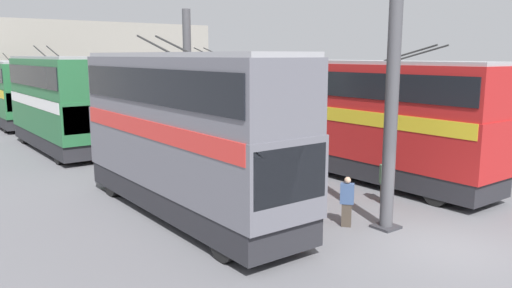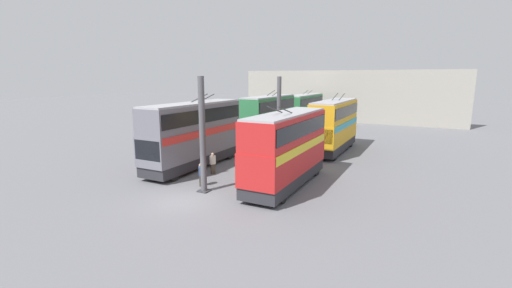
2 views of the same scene
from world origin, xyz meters
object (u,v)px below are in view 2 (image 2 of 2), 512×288
at_px(bus_right_mid, 269,115).
at_px(bus_right_far, 304,108).
at_px(bus_left_far, 334,123).
at_px(oil_drum, 291,153).
at_px(person_aisle_midway, 249,155).
at_px(person_by_right_row, 213,163).
at_px(bus_right_near, 194,131).
at_px(person_aisle_foreground, 201,174).
at_px(bus_left_near, 287,145).
at_px(person_by_left_row, 244,176).

distance_m(bus_right_mid, bus_right_far, 12.72).
height_order(bus_left_far, oil_drum, bus_left_far).
bearing_deg(bus_left_far, person_aisle_midway, 149.46).
distance_m(bus_right_far, person_by_right_row, 28.43).
relative_size(bus_right_near, bus_right_mid, 1.03).
distance_m(person_aisle_foreground, oil_drum, 10.79).
relative_size(bus_left_far, person_aisle_foreground, 6.11).
distance_m(bus_right_near, bus_right_mid, 14.45).
height_order(bus_right_far, person_aisle_midway, bus_right_far).
xyz_separation_m(bus_left_near, bus_right_mid, (15.69, 8.68, 0.08)).
height_order(bus_right_near, bus_right_mid, bus_right_near).
xyz_separation_m(bus_left_far, bus_right_far, (15.95, 8.68, -0.17)).
bearing_deg(person_by_right_row, bus_left_far, 92.36).
xyz_separation_m(bus_right_far, person_aisle_midway, (-24.46, -3.66, -1.88)).
xyz_separation_m(bus_right_mid, person_by_left_row, (-17.59, -6.38, -2.08)).
xyz_separation_m(bus_left_near, oil_drum, (7.76, 2.74, -2.41)).
distance_m(bus_left_far, person_by_right_row, 13.92).
xyz_separation_m(bus_right_mid, person_aisle_foreground, (-18.42, -3.47, -2.12)).
distance_m(bus_left_near, bus_right_mid, 17.93).
relative_size(bus_right_far, oil_drum, 11.75).
distance_m(bus_right_mid, person_by_left_row, 18.83).
relative_size(bus_right_far, person_by_left_row, 6.51).
relative_size(bus_right_near, person_aisle_midway, 6.45).
xyz_separation_m(bus_left_far, person_aisle_foreground, (-15.19, 5.21, -2.09)).
bearing_deg(person_aisle_midway, oil_drum, 105.75).
bearing_deg(person_by_right_row, person_aisle_foreground, -42.39).
xyz_separation_m(person_aisle_midway, oil_drum, (3.82, -2.29, -0.41)).
xyz_separation_m(person_aisle_foreground, person_by_right_row, (2.88, 0.97, 0.05)).
relative_size(bus_left_near, bus_right_far, 0.88).
relative_size(bus_right_near, person_by_right_row, 6.36).
height_order(person_by_left_row, person_aisle_midway, same).
xyz_separation_m(bus_left_near, person_aisle_foreground, (-2.73, 5.21, -2.04)).
bearing_deg(bus_right_mid, person_by_left_row, -160.07).
xyz_separation_m(bus_left_near, bus_left_far, (12.46, 0.00, 0.05)).
height_order(bus_right_near, person_by_left_row, bus_right_near).
relative_size(person_by_right_row, oil_drum, 1.83).
height_order(bus_left_far, person_aisle_midway, bus_left_far).
bearing_deg(person_aisle_midway, bus_right_near, -96.85).
relative_size(bus_left_far, bus_right_far, 0.90).
distance_m(bus_left_near, bus_right_far, 29.71).
relative_size(bus_left_near, bus_right_mid, 0.92).
bearing_deg(bus_right_mid, bus_left_far, -110.42).
relative_size(bus_left_near, bus_right_near, 0.89).
height_order(bus_right_mid, person_by_left_row, bus_right_mid).
bearing_deg(bus_right_mid, person_by_right_row, -170.85).
bearing_deg(bus_right_mid, bus_left_near, -151.04).
height_order(bus_left_far, bus_right_near, bus_right_near).
distance_m(bus_right_mid, person_aisle_foreground, 18.87).
bearing_deg(person_by_right_row, bus_right_near, -174.49).
bearing_deg(person_aisle_foreground, bus_left_far, 31.41).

